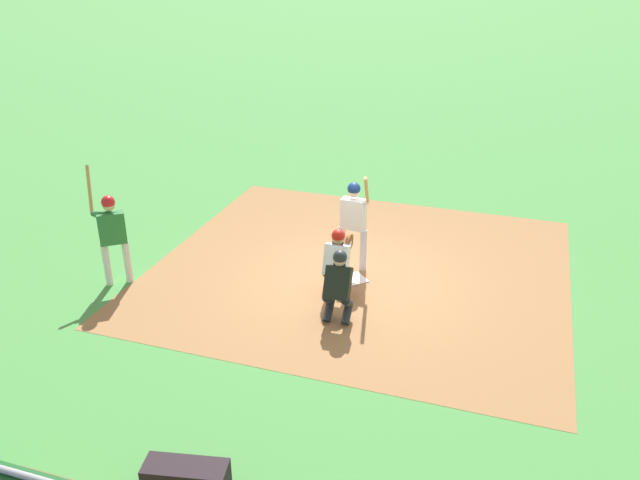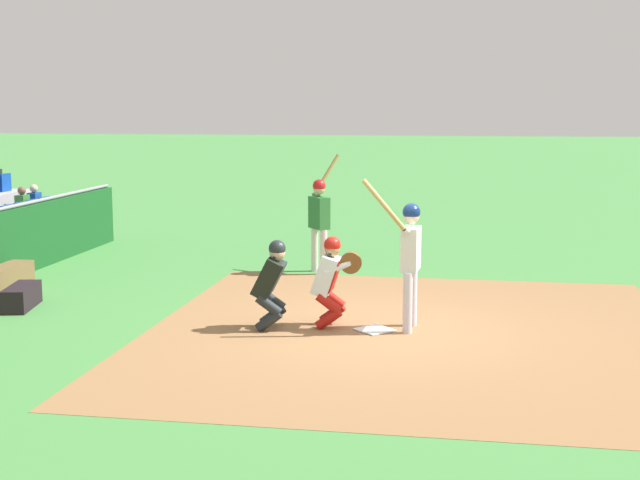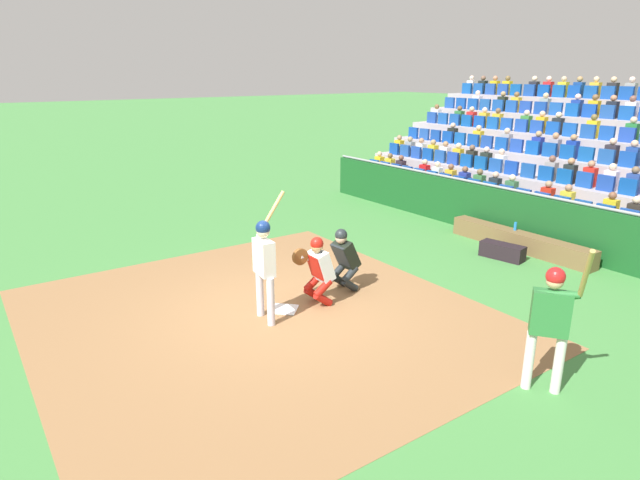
% 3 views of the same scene
% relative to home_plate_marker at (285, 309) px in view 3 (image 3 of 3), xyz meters
% --- Properties ---
extents(ground_plane, '(160.00, 160.00, 0.00)m').
position_rel_home_plate_marker_xyz_m(ground_plane, '(0.00, 0.00, -0.02)').
color(ground_plane, '#448640').
extents(infield_dirt_patch, '(7.87, 7.30, 0.01)m').
position_rel_home_plate_marker_xyz_m(infield_dirt_patch, '(0.00, 0.50, -0.01)').
color(infield_dirt_patch, olive).
rests_on(infield_dirt_patch, ground_plane).
extents(home_plate_marker, '(0.62, 0.62, 0.02)m').
position_rel_home_plate_marker_xyz_m(home_plate_marker, '(0.00, 0.00, 0.00)').
color(home_plate_marker, white).
rests_on(home_plate_marker, infield_dirt_patch).
extents(batter_at_plate, '(0.69, 0.78, 2.13)m').
position_rel_home_plate_marker_xyz_m(batter_at_plate, '(-0.14, 0.46, 1.09)').
color(batter_at_plate, silver).
rests_on(batter_at_plate, ground_plane).
extents(catcher_crouching, '(0.47, 0.72, 1.31)m').
position_rel_home_plate_marker_xyz_m(catcher_crouching, '(-0.12, -0.64, 0.71)').
color(catcher_crouching, '#AF1911').
rests_on(catcher_crouching, ground_plane).
extents(home_plate_umpire, '(0.48, 0.49, 1.28)m').
position_rel_home_plate_marker_xyz_m(home_plate_umpire, '(0.12, -1.43, 0.68)').
color(home_plate_umpire, '#21262A').
rests_on(home_plate_umpire, ground_plane).
extents(dugout_wall, '(14.50, 0.24, 1.31)m').
position_rel_home_plate_marker_xyz_m(dugout_wall, '(0.00, -6.92, 0.61)').
color(dugout_wall, '#164E1F').
rests_on(dugout_wall, ground_plane).
extents(dugout_bench, '(3.71, 0.40, 0.44)m').
position_rel_home_plate_marker_xyz_m(dugout_bench, '(-0.36, -6.37, 0.20)').
color(dugout_bench, brown).
rests_on(dugout_bench, ground_plane).
extents(water_bottle_on_bench, '(0.07, 0.07, 0.20)m').
position_rel_home_plate_marker_xyz_m(water_bottle_on_bench, '(-0.16, -6.43, 0.52)').
color(water_bottle_on_bench, blue).
rests_on(water_bottle_on_bench, dugout_bench).
extents(equipment_duffel_bag, '(1.03, 0.54, 0.35)m').
position_rel_home_plate_marker_xyz_m(equipment_duffel_bag, '(-0.51, -5.53, 0.16)').
color(equipment_duffel_bag, black).
rests_on(equipment_duffel_bag, ground_plane).
extents(on_deck_batter, '(0.84, 0.54, 2.19)m').
position_rel_home_plate_marker_xyz_m(on_deck_batter, '(-4.15, -1.47, 1.08)').
color(on_deck_batter, silver).
rests_on(on_deck_batter, ground_plane).
extents(bleacher_stand, '(16.44, 5.86, 3.95)m').
position_rel_home_plate_marker_xyz_m(bleacher_stand, '(-0.01, -11.98, 1.19)').
color(bleacher_stand, '#A69DA2').
rests_on(bleacher_stand, ground_plane).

